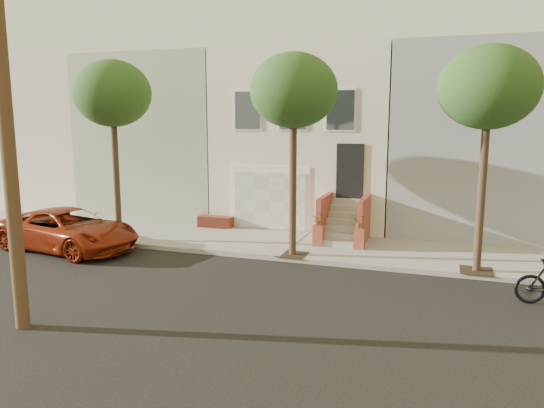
% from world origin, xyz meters
% --- Properties ---
extents(ground, '(90.00, 90.00, 0.00)m').
position_xyz_m(ground, '(0.00, 0.00, 0.00)').
color(ground, black).
rests_on(ground, ground).
extents(sidewalk, '(40.00, 3.70, 0.15)m').
position_xyz_m(sidewalk, '(0.00, 5.35, 0.07)').
color(sidewalk, gray).
rests_on(sidewalk, ground).
extents(house_row, '(33.10, 11.70, 7.00)m').
position_xyz_m(house_row, '(0.00, 11.19, 3.64)').
color(house_row, beige).
rests_on(house_row, sidewalk).
extents(tree_left, '(2.70, 2.57, 6.30)m').
position_xyz_m(tree_left, '(-5.50, 3.90, 5.26)').
color(tree_left, '#2D2116').
rests_on(tree_left, sidewalk).
extents(tree_mid, '(2.70, 2.57, 6.30)m').
position_xyz_m(tree_mid, '(1.00, 3.90, 5.26)').
color(tree_mid, '#2D2116').
rests_on(tree_mid, sidewalk).
extents(tree_right, '(2.70, 2.57, 6.30)m').
position_xyz_m(tree_right, '(6.50, 3.90, 5.26)').
color(tree_right, '#2D2116').
rests_on(tree_right, sidewalk).
extents(pickup_truck, '(5.40, 3.11, 1.42)m').
position_xyz_m(pickup_truck, '(-6.58, 2.55, 0.71)').
color(pickup_truck, maroon).
rests_on(pickup_truck, ground).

